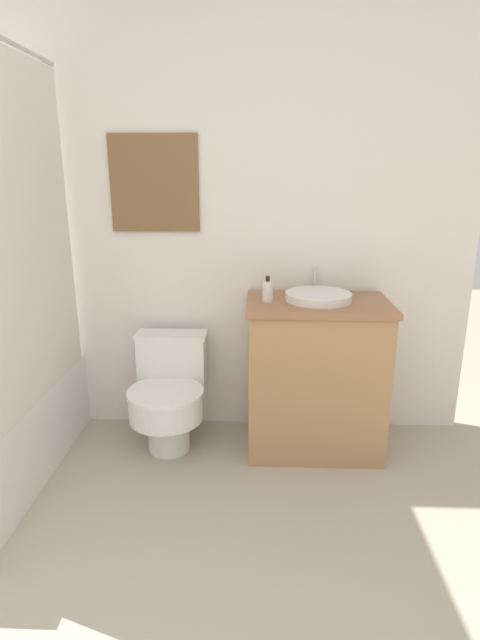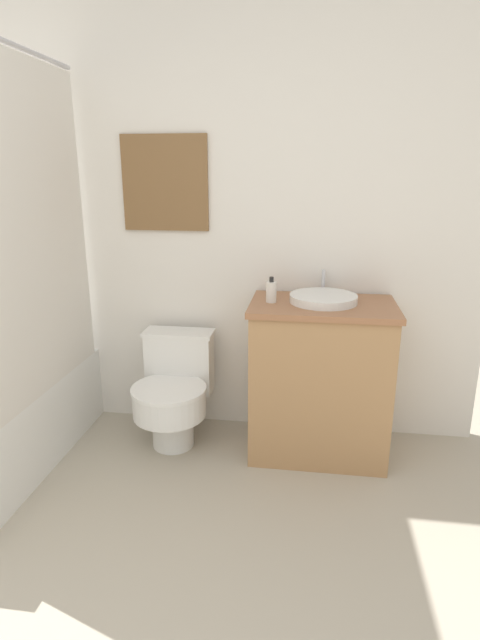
% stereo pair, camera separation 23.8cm
% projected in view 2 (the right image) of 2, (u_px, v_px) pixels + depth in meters
% --- Properties ---
extents(wall_back, '(3.28, 0.07, 2.50)m').
position_uv_depth(wall_back, '(185.00, 211.00, 2.75)').
color(wall_back, white).
rests_on(wall_back, ground_plane).
extents(toilet, '(0.40, 0.52, 0.61)m').
position_uv_depth(toilet, '(174.00, 390.00, 2.74)').
color(toilet, white).
rests_on(toilet, ground_plane).
extents(vanity, '(0.73, 0.48, 0.83)m').
position_uv_depth(vanity, '(319.00, 379.00, 2.62)').
color(vanity, '#AD7F51').
rests_on(vanity, ground_plane).
extents(sink, '(0.34, 0.38, 0.13)m').
position_uv_depth(sink, '(323.00, 298.00, 2.51)').
color(sink, white).
rests_on(sink, vanity).
extents(soap_bottle, '(0.05, 0.05, 0.13)m').
position_uv_depth(soap_bottle, '(271.00, 292.00, 2.51)').
color(soap_bottle, silver).
rests_on(soap_bottle, vanity).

